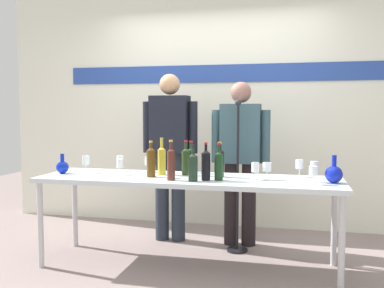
{
  "coord_description": "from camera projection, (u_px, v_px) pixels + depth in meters",
  "views": [
    {
      "loc": [
        0.86,
        -3.57,
        1.34
      ],
      "look_at": [
        0.0,
        0.15,
        1.05
      ],
      "focal_mm": 40.89,
      "sensor_mm": 36.0,
      "label": 1
    }
  ],
  "objects": [
    {
      "name": "wine_glass_right_2",
      "position": [
        255.0,
        168.0,
        3.56
      ],
      "size": [
        0.06,
        0.06,
        0.14
      ],
      "color": "white",
      "rests_on": "display_table"
    },
    {
      "name": "wine_glass_left_0",
      "position": [
        148.0,
        161.0,
        4.05
      ],
      "size": [
        0.06,
        0.06,
        0.14
      ],
      "color": "white",
      "rests_on": "display_table"
    },
    {
      "name": "wine_glass_right_1",
      "position": [
        299.0,
        165.0,
        3.74
      ],
      "size": [
        0.07,
        0.07,
        0.15
      ],
      "color": "white",
      "rests_on": "display_table"
    },
    {
      "name": "wine_glass_left_3",
      "position": [
        120.0,
        160.0,
        4.08
      ],
      "size": [
        0.07,
        0.07,
        0.15
      ],
      "color": "white",
      "rests_on": "display_table"
    },
    {
      "name": "wine_bottle_2",
      "position": [
        206.0,
        164.0,
        3.54
      ],
      "size": [
        0.07,
        0.07,
        0.31
      ],
      "color": "black",
      "rests_on": "display_table"
    },
    {
      "name": "decanter_blue_right",
      "position": [
        334.0,
        174.0,
        3.41
      ],
      "size": [
        0.14,
        0.14,
        0.22
      ],
      "color": "#1121B8",
      "rests_on": "display_table"
    },
    {
      "name": "wine_bottle_3",
      "position": [
        151.0,
        161.0,
        3.73
      ],
      "size": [
        0.07,
        0.07,
        0.31
      ],
      "color": "#523610",
      "rests_on": "display_table"
    },
    {
      "name": "wine_bottle_1",
      "position": [
        220.0,
        162.0,
        3.73
      ],
      "size": [
        0.07,
        0.07,
        0.3
      ],
      "color": "black",
      "rests_on": "display_table"
    },
    {
      "name": "wine_bottle_6",
      "position": [
        171.0,
        163.0,
        3.54
      ],
      "size": [
        0.07,
        0.07,
        0.33
      ],
      "color": "#50241C",
      "rests_on": "display_table"
    },
    {
      "name": "wine_glass_right_3",
      "position": [
        267.0,
        167.0,
        3.57
      ],
      "size": [
        0.07,
        0.07,
        0.14
      ],
      "color": "white",
      "rests_on": "display_table"
    },
    {
      "name": "wine_bottle_0",
      "position": [
        162.0,
        159.0,
        3.86
      ],
      "size": [
        0.07,
        0.07,
        0.33
      ],
      "color": "gold",
      "rests_on": "display_table"
    },
    {
      "name": "back_wall",
      "position": [
        217.0,
        97.0,
        5.08
      ],
      "size": [
        5.14,
        0.11,
        3.0
      ],
      "color": "white",
      "rests_on": "ground"
    },
    {
      "name": "wine_glass_right_0",
      "position": [
        314.0,
        171.0,
        3.34
      ],
      "size": [
        0.07,
        0.07,
        0.14
      ],
      "color": "white",
      "rests_on": "display_table"
    },
    {
      "name": "wine_bottle_4",
      "position": [
        193.0,
        166.0,
        3.5
      ],
      "size": [
        0.07,
        0.07,
        0.29
      ],
      "color": "#1C2F21",
      "rests_on": "display_table"
    },
    {
      "name": "presenter_right",
      "position": [
        240.0,
        153.0,
        4.31
      ],
      "size": [
        0.58,
        0.22,
        1.62
      ],
      "color": "black",
      "rests_on": "ground"
    },
    {
      "name": "wine_glass_left_2",
      "position": [
        86.0,
        161.0,
        3.99
      ],
      "size": [
        0.06,
        0.06,
        0.16
      ],
      "color": "white",
      "rests_on": "display_table"
    },
    {
      "name": "display_table",
      "position": [
        188.0,
        184.0,
        3.71
      ],
      "size": [
        2.56,
        0.71,
        0.77
      ],
      "color": "silver",
      "rests_on": "ground"
    },
    {
      "name": "ground_plane",
      "position": [
        188.0,
        266.0,
        3.77
      ],
      "size": [
        10.0,
        10.0,
        0.0
      ],
      "primitive_type": "plane",
      "color": "gray"
    },
    {
      "name": "wine_bottle_8",
      "position": [
        219.0,
        165.0,
        3.54
      ],
      "size": [
        0.07,
        0.07,
        0.31
      ],
      "color": "#143419",
      "rests_on": "display_table"
    },
    {
      "name": "presenter_left",
      "position": [
        170.0,
        146.0,
        4.46
      ],
      "size": [
        0.58,
        0.22,
        1.71
      ],
      "color": "#242B37",
      "rests_on": "ground"
    },
    {
      "name": "decanter_blue_left",
      "position": [
        62.0,
        167.0,
        3.93
      ],
      "size": [
        0.11,
        0.11,
        0.18
      ],
      "color": "#0C23B0",
      "rests_on": "display_table"
    },
    {
      "name": "wine_glass_right_4",
      "position": [
        314.0,
        167.0,
        3.45
      ],
      "size": [
        0.06,
        0.06,
        0.17
      ],
      "color": "white",
      "rests_on": "display_table"
    },
    {
      "name": "microphone_stand",
      "position": [
        237.0,
        202.0,
        4.14
      ],
      "size": [
        0.2,
        0.2,
        1.44
      ],
      "color": "black",
      "rests_on": "ground"
    },
    {
      "name": "wine_glass_left_1",
      "position": [
        120.0,
        164.0,
        3.83
      ],
      "size": [
        0.06,
        0.06,
        0.14
      ],
      "color": "white",
      "rests_on": "display_table"
    },
    {
      "name": "wine_bottle_7",
      "position": [
        191.0,
        159.0,
        3.98
      ],
      "size": [
        0.07,
        0.07,
        0.29
      ],
      "color": "#13321F",
      "rests_on": "display_table"
    },
    {
      "name": "wine_bottle_5",
      "position": [
        186.0,
        160.0,
        3.84
      ],
      "size": [
        0.08,
        0.08,
        0.31
      ],
      "color": "#223618",
      "rests_on": "display_table"
    }
  ]
}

